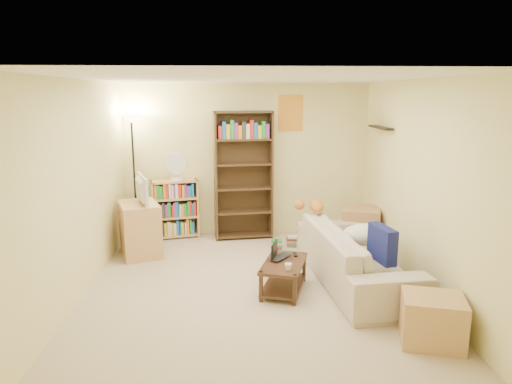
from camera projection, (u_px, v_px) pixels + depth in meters
room at (252, 156)px, 5.30m from camera, size 4.50×4.54×2.52m
sofa at (355, 255)px, 5.73m from camera, size 2.53×1.39×0.68m
navy_pillow at (382, 244)px, 5.19m from camera, size 0.22×0.47×0.41m
cream_blanket at (367, 235)px, 5.75m from camera, size 0.63×0.45×0.27m
tabby_cat at (313, 206)px, 6.46m from camera, size 0.54×0.23×0.19m
coffee_table at (284, 273)px, 5.46m from camera, size 0.68×0.92×0.36m
laptop at (284, 258)px, 5.52m from camera, size 0.56×0.55×0.03m
laptop_screen at (274, 250)px, 5.53m from camera, size 0.09×0.26×0.18m
mug at (288, 267)px, 5.18m from camera, size 0.15×0.15×0.08m
tv_remote at (295, 254)px, 5.66m from camera, size 0.05×0.15×0.02m
tv_stand at (140, 229)px, 6.67m from camera, size 0.73×0.86×0.78m
television at (138, 190)px, 6.55m from camera, size 0.76×0.54×0.40m
tall_bookshelf at (243, 172)px, 7.33m from camera, size 0.96×0.42×2.07m
short_bookshelf at (175, 209)px, 7.48m from camera, size 0.80×0.47×0.96m
desk_fan at (176, 166)px, 7.29m from camera, size 0.34×0.19×0.45m
floor_lamp at (132, 140)px, 7.14m from camera, size 0.34×0.34×2.03m
side_table at (361, 228)px, 6.99m from camera, size 0.68×0.68×0.63m
end_cabinet at (432, 320)px, 4.31m from camera, size 0.67×0.60×0.47m
book_stacks at (285, 243)px, 7.03m from camera, size 0.40×0.23×0.17m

